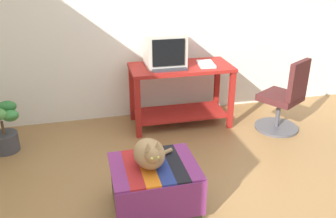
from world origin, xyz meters
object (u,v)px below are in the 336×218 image
object	(u,v)px
keyboard	(169,69)
office_chair	(284,100)
tv_monitor	(165,50)
potted_plant	(4,128)
desk	(181,85)
ottoman_with_blanket	(155,186)
cat	(150,154)
book	(206,64)

from	to	relation	value
keyboard	office_chair	xyz separation A→B (m)	(1.31, -0.35, -0.38)
tv_monitor	keyboard	xyz separation A→B (m)	(0.01, -0.19, -0.18)
tv_monitor	potted_plant	distance (m)	1.96
keyboard	office_chair	distance (m)	1.41
potted_plant	desk	bearing A→B (deg)	6.07
ottoman_with_blanket	potted_plant	world-z (taller)	potted_plant
desk	ottoman_with_blanket	distance (m)	1.67
cat	tv_monitor	bearing A→B (deg)	70.11
tv_monitor	book	distance (m)	0.52
book	desk	bearing A→B (deg)	177.96
desk	tv_monitor	bearing A→B (deg)	162.90
book	ottoman_with_blanket	bearing A→B (deg)	-115.75
cat	potted_plant	distance (m)	1.87
desk	keyboard	world-z (taller)	keyboard
tv_monitor	cat	distance (m)	1.70
cat	desk	bearing A→B (deg)	63.51
book	ottoman_with_blanket	distance (m)	1.82
keyboard	office_chair	size ratio (longest dim) A/B	0.45
book	keyboard	bearing A→B (deg)	-163.33
ottoman_with_blanket	book	bearing A→B (deg)	57.14
keyboard	potted_plant	bearing A→B (deg)	-176.09
ottoman_with_blanket	office_chair	distance (m)	2.07
tv_monitor	book	size ratio (longest dim) A/B	1.58
desk	tv_monitor	distance (m)	0.48
keyboard	potted_plant	distance (m)	1.89
office_chair	cat	bearing A→B (deg)	-1.13
desk	office_chair	size ratio (longest dim) A/B	1.37
book	potted_plant	xyz separation A→B (m)	(-2.30, -0.17, -0.49)
book	cat	world-z (taller)	book
keyboard	cat	bearing A→B (deg)	-108.73
tv_monitor	cat	size ratio (longest dim) A/B	1.22
desk	keyboard	size ratio (longest dim) A/B	3.04
tv_monitor	keyboard	bearing A→B (deg)	-87.33
ottoman_with_blanket	office_chair	bearing A→B (deg)	30.08
tv_monitor	ottoman_with_blanket	bearing A→B (deg)	-105.63
potted_plant	keyboard	bearing A→B (deg)	2.68
office_chair	tv_monitor	bearing A→B (deg)	-52.86
potted_plant	office_chair	xyz separation A→B (m)	(3.14, -0.26, 0.10)
keyboard	office_chair	world-z (taller)	office_chair
ottoman_with_blanket	cat	distance (m)	0.32
ottoman_with_blanket	cat	world-z (taller)	cat
cat	potted_plant	bearing A→B (deg)	133.18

